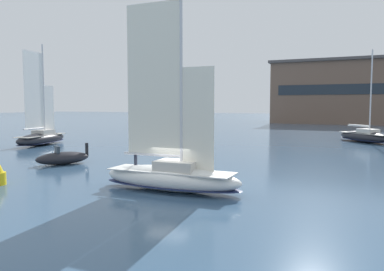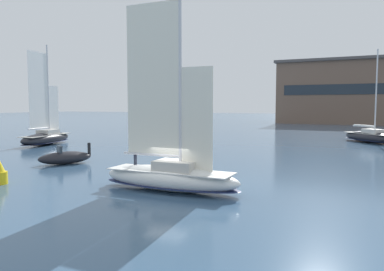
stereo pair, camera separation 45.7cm
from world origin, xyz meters
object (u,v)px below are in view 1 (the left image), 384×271
object	(u,v)px
sailboat_main	(171,174)
motor_tender	(63,158)
sailboat_moored_near_marina	(365,136)
sailboat_moored_mid_channel	(42,137)
tree_shore_left	(192,94)

from	to	relation	value
sailboat_main	motor_tender	size ratio (longest dim) A/B	2.55
sailboat_moored_near_marina	sailboat_moored_mid_channel	xyz separation A→B (m)	(-36.82, -20.40, 0.17)
sailboat_main	motor_tender	distance (m)	13.67
sailboat_moored_near_marina	sailboat_moored_mid_channel	distance (m)	42.09
sailboat_moored_mid_channel	tree_shore_left	bearing A→B (deg)	98.22
sailboat_main	sailboat_moored_near_marina	bearing A→B (deg)	73.57
sailboat_main	sailboat_moored_mid_channel	distance (m)	30.47
sailboat_main	sailboat_moored_near_marina	world-z (taller)	sailboat_moored_near_marina
sailboat_main	sailboat_moored_mid_channel	size ratio (longest dim) A/B	0.96
sailboat_main	sailboat_moored_mid_channel	bearing A→B (deg)	149.50
tree_shore_left	sailboat_moored_near_marina	bearing A→B (deg)	-44.94
motor_tender	sailboat_moored_near_marina	bearing A→B (deg)	53.03
sailboat_moored_mid_channel	motor_tender	size ratio (longest dim) A/B	2.67
sailboat_main	motor_tender	bearing A→B (deg)	159.28
motor_tender	sailboat_moored_mid_channel	bearing A→B (deg)	141.72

